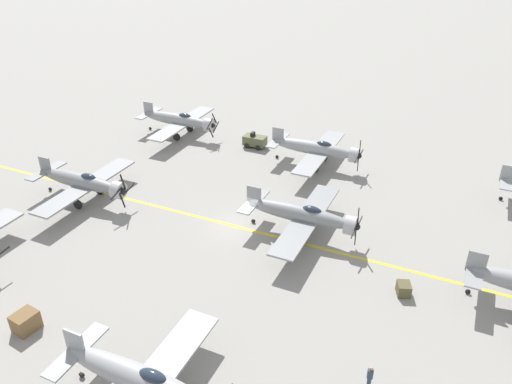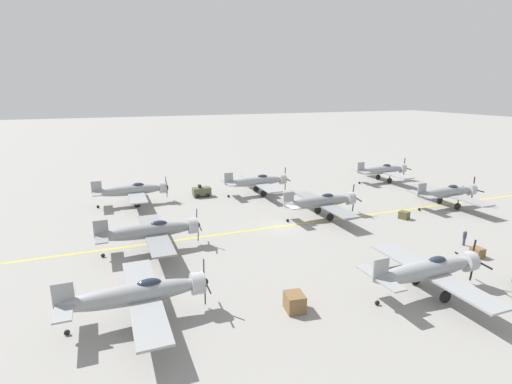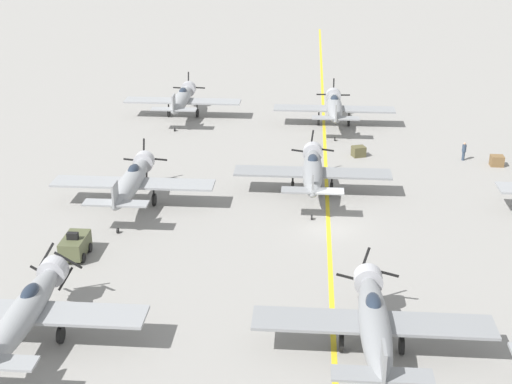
{
  "view_description": "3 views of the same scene",
  "coord_description": "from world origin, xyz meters",
  "px_view_note": "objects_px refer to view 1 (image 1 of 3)",
  "views": [
    {
      "loc": [
        32.46,
        16.38,
        23.83
      ],
      "look_at": [
        0.1,
        1.55,
        3.96
      ],
      "focal_mm": 35.0,
      "sensor_mm": 36.0,
      "label": 1
    },
    {
      "loc": [
        39.44,
        -19.16,
        15.33
      ],
      "look_at": [
        -3.43,
        -2.45,
        3.43
      ],
      "focal_mm": 28.0,
      "sensor_mm": 36.0,
      "label": 2
    },
    {
      "loc": [
        -1.67,
        -45.48,
        21.21
      ],
      "look_at": [
        -4.98,
        -1.46,
        2.91
      ],
      "focal_mm": 50.0,
      "sensor_mm": 36.0,
      "label": 3
    }
  ],
  "objects_px": {
    "tow_tractor": "(255,141)",
    "ground_crew_walking": "(370,376)",
    "airplane_near_center": "(83,182)",
    "supply_crate_mid_lane": "(26,322)",
    "supply_crate_outboard": "(404,289)",
    "airplane_mid_left": "(317,149)",
    "airplane_mid_right": "(142,380)",
    "airplane_mid_center": "(303,215)",
    "airplane_near_left": "(180,120)"
  },
  "relations": [
    {
      "from": "airplane_mid_left",
      "to": "airplane_near_center",
      "type": "bearing_deg",
      "value": -45.11
    },
    {
      "from": "supply_crate_outboard",
      "to": "supply_crate_mid_lane",
      "type": "bearing_deg",
      "value": -57.66
    },
    {
      "from": "airplane_mid_center",
      "to": "supply_crate_outboard",
      "type": "height_order",
      "value": "airplane_mid_center"
    },
    {
      "from": "airplane_near_left",
      "to": "ground_crew_walking",
      "type": "bearing_deg",
      "value": 63.75
    },
    {
      "from": "airplane_mid_left",
      "to": "supply_crate_outboard",
      "type": "bearing_deg",
      "value": 37.58
    },
    {
      "from": "supply_crate_mid_lane",
      "to": "supply_crate_outboard",
      "type": "bearing_deg",
      "value": 122.34
    },
    {
      "from": "airplane_mid_center",
      "to": "supply_crate_outboard",
      "type": "xyz_separation_m",
      "value": [
        4.08,
        9.16,
        -1.56
      ]
    },
    {
      "from": "airplane_near_center",
      "to": "supply_crate_outboard",
      "type": "xyz_separation_m",
      "value": [
        1.05,
        29.82,
        -1.56
      ]
    },
    {
      "from": "airplane_mid_left",
      "to": "airplane_mid_right",
      "type": "relative_size",
      "value": 1.0
    },
    {
      "from": "airplane_near_left",
      "to": "airplane_mid_center",
      "type": "relative_size",
      "value": 1.0
    },
    {
      "from": "tow_tractor",
      "to": "airplane_mid_right",
      "type": "bearing_deg",
      "value": 15.0
    },
    {
      "from": "ground_crew_walking",
      "to": "airplane_mid_left",
      "type": "bearing_deg",
      "value": -155.44
    },
    {
      "from": "airplane_mid_right",
      "to": "ground_crew_walking",
      "type": "distance_m",
      "value": 12.67
    },
    {
      "from": "airplane_mid_right",
      "to": "supply_crate_mid_lane",
      "type": "height_order",
      "value": "airplane_mid_right"
    },
    {
      "from": "tow_tractor",
      "to": "ground_crew_walking",
      "type": "height_order",
      "value": "tow_tractor"
    },
    {
      "from": "tow_tractor",
      "to": "supply_crate_mid_lane",
      "type": "relative_size",
      "value": 1.69
    },
    {
      "from": "tow_tractor",
      "to": "ground_crew_walking",
      "type": "bearing_deg",
      "value": 35.64
    },
    {
      "from": "airplane_mid_right",
      "to": "airplane_mid_left",
      "type": "bearing_deg",
      "value": 175.39
    },
    {
      "from": "airplane_near_center",
      "to": "ground_crew_walking",
      "type": "bearing_deg",
      "value": 81.81
    },
    {
      "from": "airplane_near_center",
      "to": "airplane_mid_center",
      "type": "bearing_deg",
      "value": 109.05
    },
    {
      "from": "tow_tractor",
      "to": "supply_crate_mid_lane",
      "type": "bearing_deg",
      "value": -2.27
    },
    {
      "from": "airplane_mid_right",
      "to": "airplane_mid_center",
      "type": "relative_size",
      "value": 1.0
    },
    {
      "from": "supply_crate_outboard",
      "to": "airplane_near_left",
      "type": "bearing_deg",
      "value": -121.38
    },
    {
      "from": "airplane_mid_right",
      "to": "airplane_near_center",
      "type": "bearing_deg",
      "value": -138.03
    },
    {
      "from": "airplane_mid_right",
      "to": "airplane_near_center",
      "type": "distance_m",
      "value": 24.77
    },
    {
      "from": "ground_crew_walking",
      "to": "supply_crate_outboard",
      "type": "height_order",
      "value": "ground_crew_walking"
    },
    {
      "from": "ground_crew_walking",
      "to": "supply_crate_outboard",
      "type": "bearing_deg",
      "value": 177.85
    },
    {
      "from": "ground_crew_walking",
      "to": "supply_crate_mid_lane",
      "type": "relative_size",
      "value": 1.06
    },
    {
      "from": "airplane_mid_center",
      "to": "tow_tractor",
      "type": "bearing_deg",
      "value": -139.73
    },
    {
      "from": "supply_crate_outboard",
      "to": "airplane_near_center",
      "type": "bearing_deg",
      "value": -92.03
    },
    {
      "from": "tow_tractor",
      "to": "supply_crate_outboard",
      "type": "relative_size",
      "value": 2.37
    },
    {
      "from": "airplane_mid_left",
      "to": "ground_crew_walking",
      "type": "distance_m",
      "value": 28.95
    },
    {
      "from": "airplane_near_center",
      "to": "supply_crate_outboard",
      "type": "bearing_deg",
      "value": 98.68
    },
    {
      "from": "tow_tractor",
      "to": "supply_crate_outboard",
      "type": "distance_m",
      "value": 27.99
    },
    {
      "from": "airplane_near_left",
      "to": "airplane_near_center",
      "type": "relative_size",
      "value": 1.0
    },
    {
      "from": "tow_tractor",
      "to": "ground_crew_walking",
      "type": "relative_size",
      "value": 1.6
    },
    {
      "from": "tow_tractor",
      "to": "supply_crate_mid_lane",
      "type": "xyz_separation_m",
      "value": [
        32.86,
        -1.3,
        -0.15
      ]
    },
    {
      "from": "airplane_mid_left",
      "to": "tow_tractor",
      "type": "distance_m",
      "value": 8.41
    },
    {
      "from": "airplane_mid_left",
      "to": "airplane_mid_right",
      "type": "xyz_separation_m",
      "value": [
        32.63,
        1.1,
        0.0
      ]
    },
    {
      "from": "supply_crate_mid_lane",
      "to": "tow_tractor",
      "type": "bearing_deg",
      "value": 177.73
    },
    {
      "from": "airplane_mid_right",
      "to": "tow_tractor",
      "type": "xyz_separation_m",
      "value": [
        -34.42,
        -9.23,
        -1.22
      ]
    },
    {
      "from": "airplane_near_center",
      "to": "ground_crew_walking",
      "type": "relative_size",
      "value": 7.39
    },
    {
      "from": "airplane_mid_center",
      "to": "airplane_near_center",
      "type": "height_order",
      "value": "airplane_mid_center"
    },
    {
      "from": "airplane_mid_center",
      "to": "airplane_near_center",
      "type": "relative_size",
      "value": 1.0
    },
    {
      "from": "airplane_near_center",
      "to": "airplane_near_left",
      "type": "bearing_deg",
      "value": -168.13
    },
    {
      "from": "airplane_mid_center",
      "to": "tow_tractor",
      "type": "xyz_separation_m",
      "value": [
        -14.98,
        -11.33,
        -1.22
      ]
    },
    {
      "from": "airplane_near_center",
      "to": "supply_crate_mid_lane",
      "type": "height_order",
      "value": "airplane_near_center"
    },
    {
      "from": "supply_crate_outboard",
      "to": "airplane_mid_right",
      "type": "bearing_deg",
      "value": -36.25
    },
    {
      "from": "airplane_near_left",
      "to": "ground_crew_walking",
      "type": "xyz_separation_m",
      "value": [
        27.44,
        29.83,
        -1.13
      ]
    },
    {
      "from": "ground_crew_walking",
      "to": "supply_crate_outboard",
      "type": "relative_size",
      "value": 1.48
    }
  ]
}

